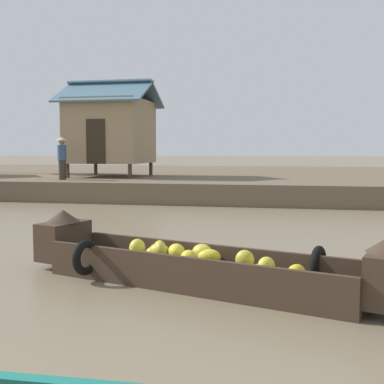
% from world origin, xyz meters
% --- Properties ---
extents(ground_plane, '(300.00, 300.00, 0.00)m').
position_xyz_m(ground_plane, '(0.00, 10.00, 0.00)').
color(ground_plane, '#7A6B51').
extents(riverbank_strip, '(160.00, 20.00, 0.75)m').
position_xyz_m(riverbank_strip, '(0.00, 25.44, 0.37)').
color(riverbank_strip, brown).
rests_on(riverbank_strip, ground).
extents(banana_boat, '(5.49, 2.48, 0.92)m').
position_xyz_m(banana_boat, '(0.54, 5.70, 0.31)').
color(banana_boat, '#3D2D21').
rests_on(banana_boat, ground).
extents(stilt_house_mid_left, '(3.81, 3.88, 4.15)m').
position_xyz_m(stilt_house_mid_left, '(-5.99, 19.65, 2.77)').
color(stilt_house_mid_left, '#4C3826').
rests_on(stilt_house_mid_left, riverbank_strip).
extents(vendor_person, '(0.44, 0.44, 1.66)m').
position_xyz_m(vendor_person, '(-6.98, 16.94, 1.67)').
color(vendor_person, '#332D28').
rests_on(vendor_person, riverbank_strip).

